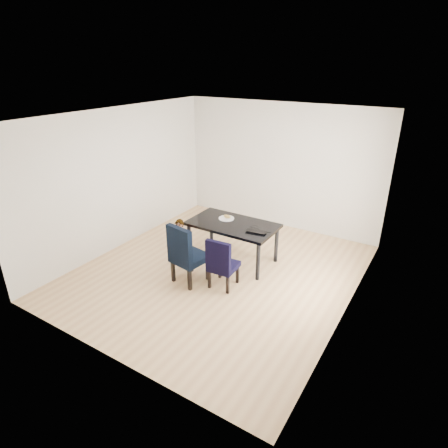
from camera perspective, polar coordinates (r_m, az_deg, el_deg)
The scene contains 14 objects.
floor at distance 6.76m, azimuth -0.90°, elevation -7.23°, with size 4.50×5.00×0.01m, color tan.
ceiling at distance 5.84m, azimuth -1.08°, elevation 16.18°, with size 4.50×5.00×0.01m, color white.
wall_back at distance 8.29m, azimuth 8.53°, elevation 8.66°, with size 4.50×0.01×2.70m, color white.
wall_front at distance 4.47m, azimuth -18.72°, elevation -6.05°, with size 4.50×0.01×2.70m, color silver.
wall_left at distance 7.57m, azimuth -15.59°, elevation 6.59°, with size 0.01×5.00×2.70m, color beige.
wall_right at distance 5.38m, azimuth 19.65°, elevation -0.98°, with size 0.01×5.00×2.70m, color silver.
dining_table at distance 6.95m, azimuth 1.31°, elevation -2.73°, with size 1.60×0.90×0.75m, color black.
chair_left at distance 6.26m, azimuth -5.25°, elevation -4.39°, with size 0.51×0.53×1.06m, color black.
chair_right at distance 6.14m, azimuth -0.06°, elevation -5.79°, with size 0.43×0.45×0.89m, color black.
child at distance 6.81m, azimuth -6.71°, elevation -2.84°, with size 0.33×0.21×0.89m, color red.
plate at distance 6.98m, azimuth 0.37°, elevation 0.87°, with size 0.29×0.29×0.02m, color silver.
sandwich at distance 6.97m, azimuth 0.47°, elevation 1.17°, with size 0.15×0.07×0.06m, color #A27F3A.
laptop at distance 6.51m, azimuth 5.06°, elevation -0.97°, with size 0.36×0.23×0.03m, color black.
cable_tangle at distance 6.54m, azimuth 4.59°, elevation -0.92°, with size 0.14×0.14×0.01m, color black.
Camera 1 is at (3.14, -4.86, 3.48)m, focal length 30.00 mm.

